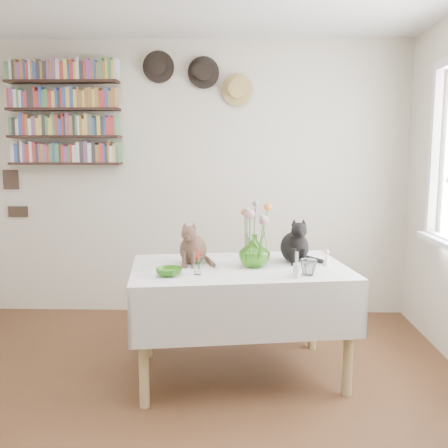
{
  "coord_description": "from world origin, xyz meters",
  "views": [
    {
      "loc": [
        0.47,
        -2.34,
        1.5
      ],
      "look_at": [
        0.38,
        0.79,
        1.05
      ],
      "focal_mm": 40.0,
      "sensor_mm": 36.0,
      "label": 1
    }
  ],
  "objects_px": {
    "black_cat": "(295,239)",
    "bookshelf_unit": "(64,114)",
    "flower_vase": "(254,251)",
    "tabby_cat": "(193,242)",
    "dining_table": "(239,293)"
  },
  "relations": [
    {
      "from": "black_cat",
      "to": "bookshelf_unit",
      "type": "bearing_deg",
      "value": 142.44
    },
    {
      "from": "flower_vase",
      "to": "tabby_cat",
      "type": "bearing_deg",
      "value": 168.39
    },
    {
      "from": "tabby_cat",
      "to": "flower_vase",
      "type": "xyz_separation_m",
      "value": [
        0.41,
        -0.08,
        -0.04
      ]
    },
    {
      "from": "tabby_cat",
      "to": "bookshelf_unit",
      "type": "height_order",
      "value": "bookshelf_unit"
    },
    {
      "from": "black_cat",
      "to": "bookshelf_unit",
      "type": "height_order",
      "value": "bookshelf_unit"
    },
    {
      "from": "tabby_cat",
      "to": "bookshelf_unit",
      "type": "xyz_separation_m",
      "value": [
        -1.26,
        1.21,
        0.94
      ]
    },
    {
      "from": "tabby_cat",
      "to": "black_cat",
      "type": "distance_m",
      "value": 0.69
    },
    {
      "from": "tabby_cat",
      "to": "dining_table",
      "type": "bearing_deg",
      "value": -2.77
    },
    {
      "from": "tabby_cat",
      "to": "bookshelf_unit",
      "type": "distance_m",
      "value": 1.98
    },
    {
      "from": "black_cat",
      "to": "bookshelf_unit",
      "type": "relative_size",
      "value": 0.32
    },
    {
      "from": "bookshelf_unit",
      "to": "tabby_cat",
      "type": "bearing_deg",
      "value": -43.76
    },
    {
      "from": "dining_table",
      "to": "flower_vase",
      "type": "bearing_deg",
      "value": -11.53
    },
    {
      "from": "dining_table",
      "to": "tabby_cat",
      "type": "distance_m",
      "value": 0.46
    },
    {
      "from": "tabby_cat",
      "to": "bookshelf_unit",
      "type": "relative_size",
      "value": 0.3
    },
    {
      "from": "black_cat",
      "to": "tabby_cat",
      "type": "bearing_deg",
      "value": 179.37
    }
  ]
}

